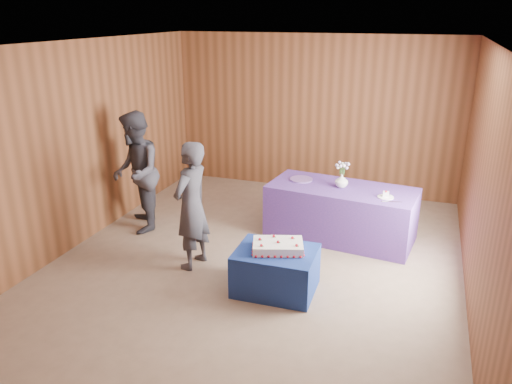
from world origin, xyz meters
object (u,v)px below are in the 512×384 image
at_px(vase, 342,181).
at_px(guest_left, 191,206).
at_px(cake_table, 276,271).
at_px(guest_right, 136,173).
at_px(serving_table, 341,213).
at_px(sheet_cake, 278,246).

height_order(vase, guest_left, guest_left).
relative_size(cake_table, guest_right, 0.52).
bearing_deg(cake_table, serving_table, 73.96).
height_order(cake_table, vase, vase).
bearing_deg(vase, guest_right, -166.31).
relative_size(vase, guest_left, 0.12).
bearing_deg(sheet_cake, guest_right, 140.09).
height_order(cake_table, sheet_cake, sheet_cake).
bearing_deg(vase, guest_left, -137.51).
distance_m(cake_table, serving_table, 1.74).
bearing_deg(guest_right, cake_table, 35.85).
bearing_deg(sheet_cake, cake_table, -142.61).
distance_m(serving_table, vase, 0.47).
relative_size(sheet_cake, guest_right, 0.39).
xyz_separation_m(cake_table, sheet_cake, (0.02, 0.02, 0.30)).
xyz_separation_m(serving_table, vase, (-0.02, 0.01, 0.47)).
relative_size(sheet_cake, vase, 3.59).
distance_m(sheet_cake, guest_right, 2.62).
bearing_deg(vase, serving_table, -28.49).
xyz_separation_m(cake_table, guest_right, (-2.40, 1.00, 0.62)).
height_order(serving_table, guest_left, guest_left).
bearing_deg(guest_right, vase, 72.14).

